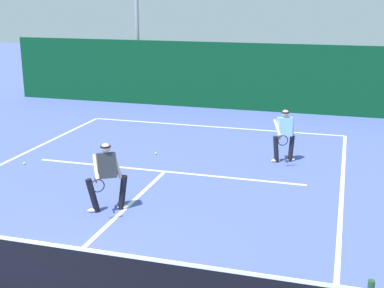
# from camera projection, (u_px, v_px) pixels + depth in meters

# --- Properties ---
(court_line_baseline_far) EXTENTS (9.32, 0.10, 0.01)m
(court_line_baseline_far) POSITION_uv_depth(u_px,v_px,m) (213.00, 127.00, 19.18)
(court_line_baseline_far) COLOR white
(court_line_baseline_far) RESTS_ON ground_plane
(court_line_service) EXTENTS (7.59, 0.10, 0.01)m
(court_line_service) POSITION_uv_depth(u_px,v_px,m) (165.00, 171.00, 14.32)
(court_line_service) COLOR white
(court_line_service) RESTS_ON ground_plane
(court_line_centre) EXTENTS (0.10, 6.40, 0.01)m
(court_line_centre) POSITION_uv_depth(u_px,v_px,m) (116.00, 218.00, 11.35)
(court_line_centre) COLOR white
(court_line_centre) RESTS_ON ground_plane
(tennis_net) EXTENTS (10.22, 0.09, 1.12)m
(tennis_net) POSITION_uv_depth(u_px,v_px,m) (29.00, 267.00, 8.26)
(tennis_net) COLOR #1E4723
(tennis_net) RESTS_ON ground_plane
(player_near) EXTENTS (0.85, 1.04, 1.56)m
(player_near) POSITION_uv_depth(u_px,v_px,m) (107.00, 174.00, 11.50)
(player_near) COLOR black
(player_near) RESTS_ON ground_plane
(player_far) EXTENTS (0.70, 0.95, 1.53)m
(player_far) POSITION_uv_depth(u_px,v_px,m) (284.00, 134.00, 14.94)
(player_far) COLOR black
(player_far) RESTS_ON ground_plane
(tennis_ball) EXTENTS (0.07, 0.07, 0.07)m
(tennis_ball) POSITION_uv_depth(u_px,v_px,m) (156.00, 153.00, 15.84)
(tennis_ball) COLOR #D1E033
(tennis_ball) RESTS_ON ground_plane
(tennis_ball_extra) EXTENTS (0.07, 0.07, 0.07)m
(tennis_ball_extra) POSITION_uv_depth(u_px,v_px,m) (24.00, 164.00, 14.89)
(tennis_ball_extra) COLOR #D1E033
(tennis_ball_extra) RESTS_ON ground_plane
(back_fence_windscreen) EXTENTS (19.93, 0.12, 2.77)m
(back_fence_windscreen) POSITION_uv_depth(u_px,v_px,m) (232.00, 76.00, 21.78)
(back_fence_windscreen) COLOR #093E20
(back_fence_windscreen) RESTS_ON ground_plane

